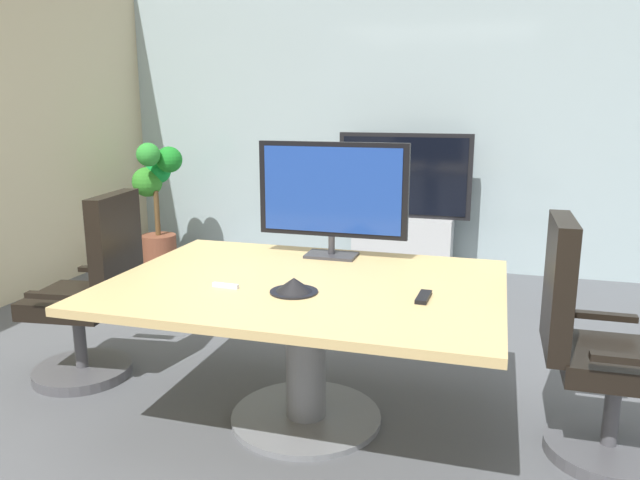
{
  "coord_description": "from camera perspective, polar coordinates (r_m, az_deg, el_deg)",
  "views": [
    {
      "loc": [
        0.91,
        -2.64,
        1.58
      ],
      "look_at": [
        0.05,
        0.3,
        0.88
      ],
      "focal_mm": 34.21,
      "sensor_mm": 36.0,
      "label": 1
    }
  ],
  "objects": [
    {
      "name": "remote_control",
      "position": [
        2.73,
        9.66,
        -5.27
      ],
      "size": [
        0.06,
        0.17,
        0.02
      ],
      "primitive_type": "cube",
      "rotation": [
        0.0,
        0.0,
        -0.04
      ],
      "color": "black",
      "rests_on": "conference_table"
    },
    {
      "name": "whiteboard_marker",
      "position": [
        2.88,
        -8.84,
        -4.23
      ],
      "size": [
        0.13,
        0.03,
        0.02
      ],
      "primitive_type": "cube",
      "rotation": [
        0.0,
        0.0,
        -0.04
      ],
      "color": "silver",
      "rests_on": "conference_table"
    },
    {
      "name": "tv_monitor",
      "position": [
        3.35,
        1.15,
        4.43
      ],
      "size": [
        0.84,
        0.18,
        0.64
      ],
      "color": "#333338",
      "rests_on": "conference_table"
    },
    {
      "name": "ground_plane",
      "position": [
        3.21,
        -2.41,
        -16.68
      ],
      "size": [
        7.43,
        7.43,
        0.0
      ],
      "primitive_type": "plane",
      "color": "#515459"
    },
    {
      "name": "conference_table",
      "position": [
        3.0,
        -1.36,
        -7.02
      ],
      "size": [
        1.87,
        1.36,
        0.73
      ],
      "color": "tan",
      "rests_on": "ground"
    },
    {
      "name": "wall_display_unit",
      "position": [
        5.68,
        7.77,
        1.11
      ],
      "size": [
        1.2,
        0.36,
        1.31
      ],
      "color": "#B7BABC",
      "rests_on": "ground"
    },
    {
      "name": "office_chair_left",
      "position": [
        3.74,
        -20.55,
        -5.54
      ],
      "size": [
        0.62,
        0.6,
        1.09
      ],
      "rotation": [
        0.0,
        0.0,
        -1.45
      ],
      "color": "#4C4C51",
      "rests_on": "ground"
    },
    {
      "name": "conference_phone",
      "position": [
        2.77,
        -2.46,
        -4.32
      ],
      "size": [
        0.22,
        0.22,
        0.07
      ],
      "color": "black",
      "rests_on": "conference_table"
    },
    {
      "name": "wall_back_glass_partition",
      "position": [
        5.93,
        7.7,
        11.41
      ],
      "size": [
        5.67,
        0.1,
        2.9
      ],
      "primitive_type": "cube",
      "color": "#9EB2B7",
      "rests_on": "ground"
    },
    {
      "name": "office_chair_right",
      "position": [
        3.02,
        24.24,
        -10.22
      ],
      "size": [
        0.6,
        0.57,
        1.09
      ],
      "rotation": [
        0.0,
        0.0,
        1.58
      ],
      "color": "#4C4C51",
      "rests_on": "ground"
    },
    {
      "name": "potted_plant",
      "position": [
        6.15,
        -15.04,
        3.79
      ],
      "size": [
        0.53,
        0.51,
        1.21
      ],
      "color": "brown",
      "rests_on": "ground"
    }
  ]
}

